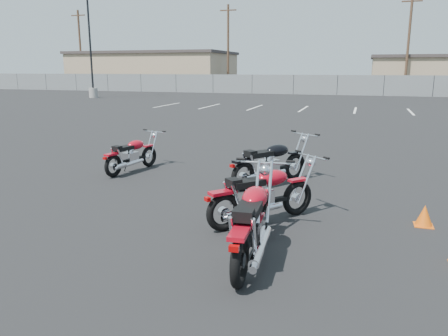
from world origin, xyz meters
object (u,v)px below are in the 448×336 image
(motorcycle_second_black, at_px, (271,163))
(motorcycle_third_red, at_px, (263,195))
(motorcycle_front_red, at_px, (132,155))
(motorcycle_rear_red, at_px, (253,222))

(motorcycle_second_black, xyz_separation_m, motorcycle_third_red, (0.35, -2.26, -0.01))
(motorcycle_third_red, bearing_deg, motorcycle_front_red, 146.15)
(motorcycle_front_red, relative_size, motorcycle_rear_red, 0.81)
(motorcycle_third_red, xyz_separation_m, motorcycle_rear_red, (0.18, -1.35, 0.03))
(motorcycle_second_black, distance_m, motorcycle_rear_red, 3.65)
(motorcycle_front_red, bearing_deg, motorcycle_third_red, -33.85)
(motorcycle_front_red, bearing_deg, motorcycle_second_black, -3.89)
(motorcycle_second_black, distance_m, motorcycle_third_red, 2.29)
(motorcycle_front_red, bearing_deg, motorcycle_rear_red, -44.61)
(motorcycle_second_black, height_order, motorcycle_third_red, motorcycle_second_black)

